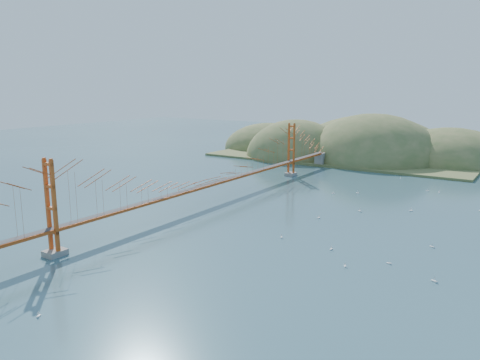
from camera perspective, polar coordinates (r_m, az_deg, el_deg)
The scene contains 18 objects.
ground at distance 80.12m, azimuth -3.79°, elevation -2.86°, with size 320.00×320.00×0.00m, color #305360.
bridge at distance 78.83m, azimuth -3.78°, elevation 2.11°, with size 2.20×94.40×12.00m.
far_headlands at distance 139.08m, azimuth 14.39°, elevation 2.93°, with size 84.00×58.00×25.00m.
sailboat_1 at distance 62.49m, azimuth 5.08°, elevation -6.90°, with size 0.58×0.58×0.63m.
sailboat_8 at distance 96.06m, azimuth 21.88°, elevation -1.17°, with size 0.52×0.42×0.61m.
sailboat_6 at distance 54.09m, azimuth 12.68°, elevation -10.13°, with size 0.54×0.54×0.60m.
sailboat_2 at distance 52.95m, azimuth 22.61°, elevation -11.22°, with size 0.66×0.65×0.75m.
sailboat_14 at distance 59.01m, azimuth 11.07°, elevation -8.20°, with size 0.46×0.56×0.66m.
sailboat_0 at distance 72.08m, azimuth 9.58°, elevation -4.51°, with size 0.55×0.58×0.65m.
sailboat_12 at distance 106.97m, azimuth 19.00°, elevation 0.25°, with size 0.50×0.45×0.57m.
sailboat_3 at distance 88.77m, azimuth 11.29°, elevation -1.54°, with size 0.59×0.51×0.67m.
sailboat_15 at distance 95.49m, azimuth 23.12°, elevation -1.34°, with size 0.55×0.55×0.60m.
sailboat_10 at distance 45.91m, azimuth -23.34°, elevation -14.88°, with size 0.51×0.51×0.58m.
sailboat_13 at distance 56.20m, azimuth 17.72°, elevation -9.56°, with size 0.55×0.49×0.62m.
sailboat_7 at distance 89.92m, azimuth 14.15°, elevation -1.50°, with size 0.61×0.56×0.68m.
sailboat_16 at distance 77.21m, azimuth 14.41°, elevation -3.63°, with size 0.67×0.67×0.73m.
sailboat_4 at distance 79.90m, azimuth 20.12°, elevation -3.47°, with size 0.68×0.68×0.72m.
sailboat_extra_0 at distance 63.44m, azimuth 22.37°, elevation -7.46°, with size 0.61×0.59×0.68m.
Camera 1 is at (47.33, -61.54, 19.80)m, focal length 35.00 mm.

